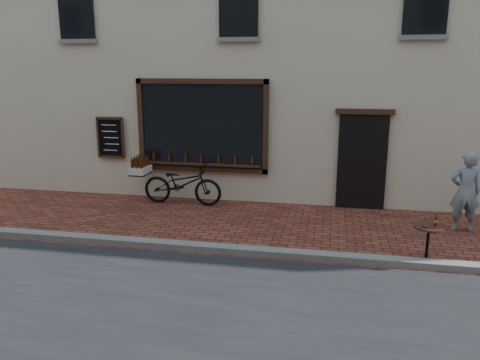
# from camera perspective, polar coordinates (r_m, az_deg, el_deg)

# --- Properties ---
(ground) EXTENTS (90.00, 90.00, 0.00)m
(ground) POSITION_cam_1_polar(r_m,az_deg,el_deg) (8.21, 1.97, -9.60)
(ground) COLOR #56241B
(ground) RESTS_ON ground
(kerb) EXTENTS (90.00, 0.25, 0.12)m
(kerb) POSITION_cam_1_polar(r_m,az_deg,el_deg) (8.37, 2.20, -8.70)
(kerb) COLOR slate
(kerb) RESTS_ON ground
(shop_building) EXTENTS (28.00, 6.20, 10.00)m
(shop_building) POSITION_cam_1_polar(r_m,az_deg,el_deg) (14.11, 6.68, 20.70)
(shop_building) COLOR beige
(shop_building) RESTS_ON ground
(cargo_bicycle) EXTENTS (2.25, 0.72, 1.09)m
(cargo_bicycle) POSITION_cam_1_polar(r_m,az_deg,el_deg) (11.33, -7.22, -0.37)
(cargo_bicycle) COLOR black
(cargo_bicycle) RESTS_ON ground
(bistro_table) EXTENTS (0.51, 0.51, 0.88)m
(bistro_table) POSITION_cam_1_polar(r_m,az_deg,el_deg) (8.49, 21.97, -6.43)
(bistro_table) COLOR black
(bistro_table) RESTS_ON ground
(pedestrian) EXTENTS (0.61, 0.41, 1.63)m
(pedestrian) POSITION_cam_1_polar(r_m,az_deg,el_deg) (10.33, 25.76, -1.31)
(pedestrian) COLOR slate
(pedestrian) RESTS_ON ground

